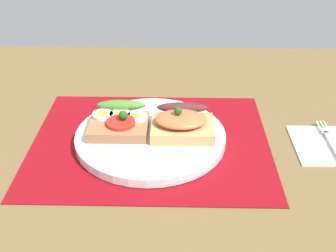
% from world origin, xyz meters
% --- Properties ---
extents(ground_plane, '(1.20, 0.90, 0.03)m').
position_xyz_m(ground_plane, '(0.00, 0.00, -0.02)').
color(ground_plane, brown).
extents(placemat, '(0.41, 0.33, 0.00)m').
position_xyz_m(placemat, '(0.00, 0.00, 0.00)').
color(placemat, maroon).
rests_on(placemat, ground_plane).
extents(plate, '(0.26, 0.26, 0.02)m').
position_xyz_m(plate, '(0.00, 0.00, 0.01)').
color(plate, white).
rests_on(plate, placemat).
extents(sandwich_egg_tomato, '(0.10, 0.10, 0.04)m').
position_xyz_m(sandwich_egg_tomato, '(-0.05, 0.01, 0.03)').
color(sandwich_egg_tomato, '#A16C45').
rests_on(sandwich_egg_tomato, plate).
extents(sandwich_salmon, '(0.11, 0.09, 0.05)m').
position_xyz_m(sandwich_salmon, '(0.05, 0.00, 0.04)').
color(sandwich_salmon, tan).
rests_on(sandwich_salmon, plate).
extents(napkin, '(0.12, 0.12, 0.01)m').
position_xyz_m(napkin, '(0.30, -0.01, 0.00)').
color(napkin, white).
rests_on(napkin, ground_plane).
extents(fork, '(0.02, 0.15, 0.00)m').
position_xyz_m(fork, '(0.31, -0.00, 0.01)').
color(fork, '#B7B7BC').
rests_on(fork, napkin).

